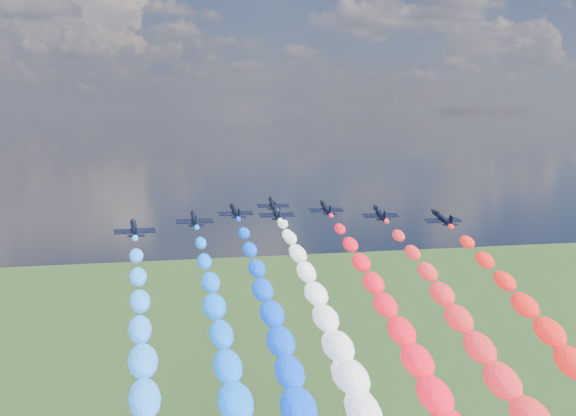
{
  "coord_description": "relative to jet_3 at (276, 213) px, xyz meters",
  "views": [
    {
      "loc": [
        -37.1,
        -160.74,
        112.59
      ],
      "look_at": [
        0.0,
        4.0,
        90.57
      ],
      "focal_mm": 46.12,
      "sensor_mm": 36.0,
      "label": 1
    }
  ],
  "objects": [
    {
      "name": "jet_1",
      "position": [
        -20.05,
        -5.78,
        0.0
      ],
      "size": [
        8.56,
        11.68,
        5.09
      ],
      "primitive_type": null,
      "rotation": [
        0.24,
        0.0,
        -0.01
      ],
      "color": "black"
    },
    {
      "name": "jet_5",
      "position": [
        13.93,
        5.87,
        0.0
      ],
      "size": [
        8.68,
        11.77,
        5.09
      ],
      "primitive_type": null,
      "rotation": [
        0.24,
        0.0,
        -0.02
      ],
      "color": "black"
    },
    {
      "name": "trail_6",
      "position": [
        23.89,
        -62.17,
        -20.04
      ],
      "size": [
        6.6,
        109.45,
        44.43
      ],
      "primitive_type": null,
      "color": "red"
    },
    {
      "name": "jet_4",
      "position": [
        2.65,
        17.49,
        0.0
      ],
      "size": [
        9.17,
        12.12,
        5.09
      ],
      "primitive_type": null,
      "rotation": [
        0.24,
        0.0,
        -0.06
      ],
      "color": "black"
    },
    {
      "name": "jet_7",
      "position": [
        34.98,
        -16.92,
        0.0
      ],
      "size": [
        9.17,
        12.11,
        5.09
      ],
      "primitive_type": null,
      "rotation": [
        0.24,
        0.0,
        0.06
      ],
      "color": "black"
    },
    {
      "name": "trail_4",
      "position": [
        2.65,
        -38.61,
        -20.04
      ],
      "size": [
        6.6,
        109.45,
        44.43
      ],
      "primitive_type": null,
      "color": "silver"
    },
    {
      "name": "jet_6",
      "position": [
        23.89,
        -6.08,
        0.0
      ],
      "size": [
        9.23,
        12.16,
        5.09
      ],
      "primitive_type": null,
      "rotation": [
        0.24,
        0.0,
        -0.07
      ],
      "color": "black"
    },
    {
      "name": "jet_2",
      "position": [
        -9.16,
        4.76,
        0.0
      ],
      "size": [
        9.21,
        12.14,
        5.09
      ],
      "primitive_type": null,
      "rotation": [
        0.24,
        0.0,
        0.07
      ],
      "color": "black"
    },
    {
      "name": "jet_0",
      "position": [
        -33.52,
        -17.04,
        0.0
      ],
      "size": [
        9.19,
        12.13,
        5.09
      ],
      "primitive_type": null,
      "rotation": [
        0.24,
        0.0,
        0.06
      ],
      "color": "black"
    },
    {
      "name": "trail_5",
      "position": [
        13.93,
        -50.23,
        -20.04
      ],
      "size": [
        6.6,
        109.45,
        44.43
      ],
      "primitive_type": null,
      "color": "#F80D22"
    },
    {
      "name": "trail_2",
      "position": [
        -9.16,
        -51.33,
        -20.04
      ],
      "size": [
        6.6,
        109.45,
        44.43
      ],
      "primitive_type": null,
      "color": "#043CE7"
    },
    {
      "name": "trail_1",
      "position": [
        -20.05,
        -61.88,
        -20.04
      ],
      "size": [
        6.6,
        109.45,
        44.43
      ],
      "primitive_type": null,
      "color": "#0961FF"
    },
    {
      "name": "trail_3",
      "position": [
        0.0,
        -56.09,
        -20.04
      ],
      "size": [
        6.6,
        109.45,
        44.43
      ],
      "primitive_type": null,
      "color": "white"
    },
    {
      "name": "jet_3",
      "position": [
        0.0,
        0.0,
        0.0
      ],
      "size": [
        8.84,
        11.88,
        5.09
      ],
      "primitive_type": null,
      "rotation": [
        0.24,
        0.0,
        -0.03
      ],
      "color": "black"
    }
  ]
}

